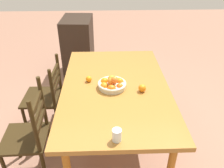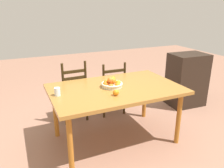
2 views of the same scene
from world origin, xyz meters
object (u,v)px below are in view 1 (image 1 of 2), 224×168
object	(u,v)px
cabinet	(78,47)
fruit_bowl	(112,83)
orange_loose_0	(89,79)
drinking_glass	(117,135)
dining_table	(115,91)
orange_loose_1	(142,88)
chair_by_cabinet	(46,97)
chair_near_window	(30,136)

from	to	relation	value
cabinet	fruit_bowl	distance (m)	1.85
orange_loose_0	drinking_glass	size ratio (longest dim) A/B	0.62
dining_table	orange_loose_1	world-z (taller)	orange_loose_1
cabinet	orange_loose_0	distance (m)	1.67
chair_by_cabinet	orange_loose_1	distance (m)	1.18
dining_table	chair_by_cabinet	xyz separation A→B (m)	(0.29, 0.80, -0.25)
fruit_bowl	orange_loose_0	bearing A→B (deg)	61.69
dining_table	cabinet	world-z (taller)	cabinet
chair_by_cabinet	drinking_glass	xyz separation A→B (m)	(-1.03, -0.77, 0.37)
dining_table	chair_by_cabinet	distance (m)	0.88
cabinet	orange_loose_1	xyz separation A→B (m)	(-1.82, -0.79, 0.33)
chair_near_window	cabinet	bearing A→B (deg)	170.77
dining_table	chair_by_cabinet	world-z (taller)	chair_by_cabinet
chair_near_window	orange_loose_0	bearing A→B (deg)	128.04
orange_loose_1	dining_table	bearing A→B (deg)	65.75
chair_by_cabinet	cabinet	distance (m)	1.44
chair_near_window	drinking_glass	size ratio (longest dim) A/B	10.08
orange_loose_0	drinking_glass	xyz separation A→B (m)	(-0.83, -0.24, 0.02)
fruit_bowl	orange_loose_1	size ratio (longest dim) A/B	3.87
cabinet	drinking_glass	world-z (taller)	cabinet
cabinet	drinking_glass	bearing A→B (deg)	-164.83
chair_near_window	orange_loose_1	world-z (taller)	chair_near_window
orange_loose_1	cabinet	bearing A→B (deg)	23.51
cabinet	orange_loose_1	bearing A→B (deg)	-153.20
chair_near_window	chair_by_cabinet	size ratio (longest dim) A/B	1.09
orange_loose_0	drinking_glass	world-z (taller)	drinking_glass
chair_by_cabinet	cabinet	bearing A→B (deg)	171.54
chair_near_window	chair_by_cabinet	distance (m)	0.66
orange_loose_0	cabinet	bearing A→B (deg)	9.53
dining_table	chair_near_window	distance (m)	0.92
orange_loose_0	fruit_bowl	bearing A→B (deg)	-118.31
orange_loose_1	drinking_glass	size ratio (longest dim) A/B	0.74
chair_by_cabinet	drinking_glass	distance (m)	1.34
chair_by_cabinet	orange_loose_1	bearing A→B (deg)	70.66
orange_loose_1	fruit_bowl	bearing A→B (deg)	75.25
dining_table	drinking_glass	distance (m)	0.75
chair_by_cabinet	fruit_bowl	size ratio (longest dim) A/B	3.25
cabinet	fruit_bowl	world-z (taller)	cabinet
chair_by_cabinet	orange_loose_1	size ratio (longest dim) A/B	12.57
cabinet	orange_loose_0	bearing A→B (deg)	-167.18
fruit_bowl	orange_loose_1	distance (m)	0.30
fruit_bowl	drinking_glass	size ratio (longest dim) A/B	2.85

